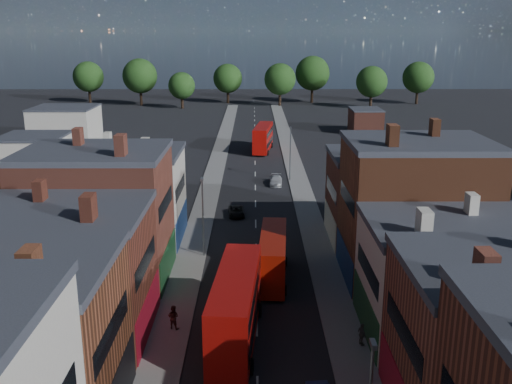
{
  "coord_description": "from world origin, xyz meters",
  "views": [
    {
      "loc": [
        -0.21,
        -22.95,
        21.69
      ],
      "look_at": [
        0.0,
        31.85,
        6.18
      ],
      "focal_mm": 40.0,
      "sensor_mm": 36.0,
      "label": 1
    }
  ],
  "objects_px": {
    "bus_2": "(263,137)",
    "car_2": "(236,211)",
    "ped_1": "(173,317)",
    "ped_3": "(362,334)",
    "bus_0": "(236,306)",
    "car_3": "(276,181)",
    "bus_1": "(273,256)"
  },
  "relations": [
    {
      "from": "bus_0",
      "to": "ped_3",
      "type": "height_order",
      "value": "bus_0"
    },
    {
      "from": "bus_2",
      "to": "car_3",
      "type": "relative_size",
      "value": 2.64
    },
    {
      "from": "ped_1",
      "to": "car_3",
      "type": "bearing_deg",
      "value": -81.89
    },
    {
      "from": "ped_3",
      "to": "bus_2",
      "type": "bearing_deg",
      "value": -14.81
    },
    {
      "from": "bus_1",
      "to": "car_2",
      "type": "relative_size",
      "value": 2.48
    },
    {
      "from": "bus_0",
      "to": "car_3",
      "type": "distance_m",
      "value": 44.06
    },
    {
      "from": "bus_0",
      "to": "bus_2",
      "type": "distance_m",
      "value": 68.04
    },
    {
      "from": "bus_0",
      "to": "car_2",
      "type": "xyz_separation_m",
      "value": [
        -0.84,
        29.22,
        -2.27
      ]
    },
    {
      "from": "bus_2",
      "to": "bus_1",
      "type": "bearing_deg",
      "value": -82.4
    },
    {
      "from": "ped_1",
      "to": "bus_2",
      "type": "bearing_deg",
      "value": -76.11
    },
    {
      "from": "car_2",
      "to": "ped_1",
      "type": "height_order",
      "value": "ped_1"
    },
    {
      "from": "bus_2",
      "to": "car_2",
      "type": "relative_size",
      "value": 2.83
    },
    {
      "from": "car_3",
      "to": "car_2",
      "type": "bearing_deg",
      "value": -107.02
    },
    {
      "from": "car_2",
      "to": "ped_3",
      "type": "relative_size",
      "value": 2.41
    },
    {
      "from": "bus_0",
      "to": "car_2",
      "type": "relative_size",
      "value": 3.05
    },
    {
      "from": "bus_2",
      "to": "ped_1",
      "type": "xyz_separation_m",
      "value": [
        -7.76,
        -66.21,
        -1.55
      ]
    },
    {
      "from": "car_3",
      "to": "ped_1",
      "type": "distance_m",
      "value": 43.02
    },
    {
      "from": "ped_1",
      "to": "ped_3",
      "type": "xyz_separation_m",
      "value": [
        13.71,
        -2.41,
        -0.1
      ]
    },
    {
      "from": "car_3",
      "to": "ped_3",
      "type": "height_order",
      "value": "ped_3"
    },
    {
      "from": "bus_2",
      "to": "ped_3",
      "type": "xyz_separation_m",
      "value": [
        5.95,
        -68.62,
        -1.65
      ]
    },
    {
      "from": "car_3",
      "to": "bus_2",
      "type": "bearing_deg",
      "value": 96.8
    },
    {
      "from": "bus_1",
      "to": "car_3",
      "type": "xyz_separation_m",
      "value": [
        1.52,
        33.0,
        -1.68
      ]
    },
    {
      "from": "bus_1",
      "to": "bus_2",
      "type": "relative_size",
      "value": 0.88
    },
    {
      "from": "ped_1",
      "to": "ped_3",
      "type": "bearing_deg",
      "value": -169.41
    },
    {
      "from": "ped_3",
      "to": "ped_1",
      "type": "bearing_deg",
      "value": 60.25
    },
    {
      "from": "bus_0",
      "to": "car_3",
      "type": "xyz_separation_m",
      "value": [
        4.52,
        43.77,
        -2.2
      ]
    },
    {
      "from": "bus_1",
      "to": "ped_1",
      "type": "bearing_deg",
      "value": -127.16
    },
    {
      "from": "bus_1",
      "to": "ped_1",
      "type": "distance_m",
      "value": 11.96
    },
    {
      "from": "bus_1",
      "to": "ped_3",
      "type": "relative_size",
      "value": 6.0
    },
    {
      "from": "bus_0",
      "to": "ped_3",
      "type": "relative_size",
      "value": 7.38
    },
    {
      "from": "car_3",
      "to": "ped_1",
      "type": "xyz_separation_m",
      "value": [
        -9.29,
        -42.01,
        0.43
      ]
    },
    {
      "from": "bus_2",
      "to": "car_2",
      "type": "height_order",
      "value": "bus_2"
    }
  ]
}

